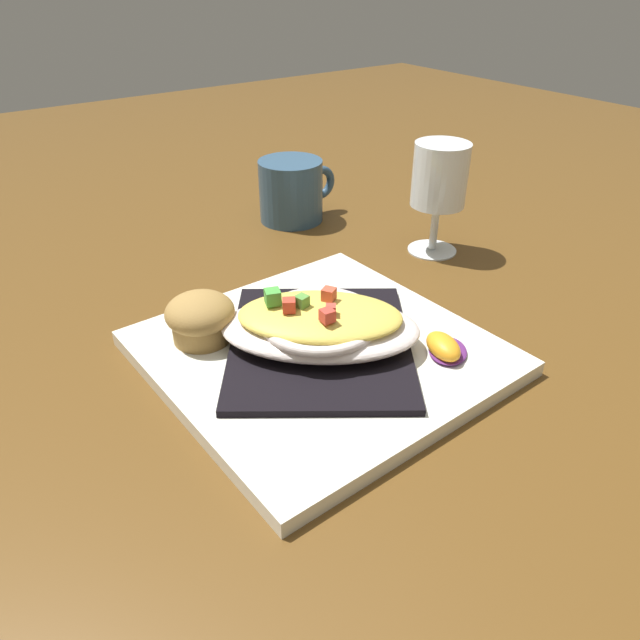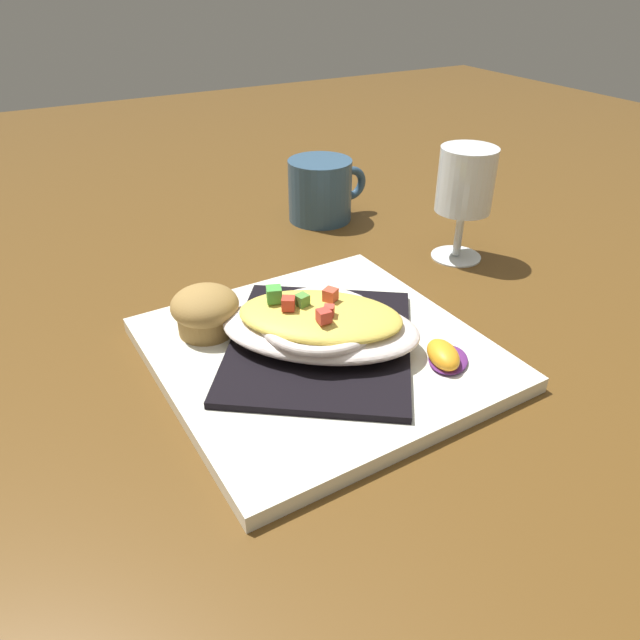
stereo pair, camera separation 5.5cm
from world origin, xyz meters
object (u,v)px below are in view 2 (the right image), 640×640
at_px(square_plate, 320,353).
at_px(gratin_dish, 320,323).
at_px(orange_garnish, 445,356).
at_px(coffee_mug, 321,193).
at_px(muffin, 205,310).
at_px(stemmed_glass, 465,187).

relative_size(square_plate, gratin_dish, 1.37).
height_order(orange_garnish, coffee_mug, coffee_mug).
distance_m(square_plate, orange_garnish, 0.12).
height_order(gratin_dish, muffin, gratin_dish).
xyz_separation_m(coffee_mug, stemmed_glass, (-0.20, -0.09, 0.06)).
xyz_separation_m(gratin_dish, stemmed_glass, (0.11, -0.27, 0.05)).
bearing_deg(muffin, gratin_dish, -132.92).
bearing_deg(square_plate, muffin, 47.10).
bearing_deg(coffee_mug, stemmed_glass, -155.74).
bearing_deg(square_plate, gratin_dish, 62.94).
distance_m(orange_garnish, coffee_mug, 0.40).
xyz_separation_m(square_plate, stemmed_glass, (0.11, -0.27, 0.09)).
distance_m(coffee_mug, stemmed_glass, 0.23).
distance_m(gratin_dish, stemmed_glass, 0.29).
bearing_deg(orange_garnish, gratin_dish, 47.65).
bearing_deg(coffee_mug, orange_garnish, 167.23).
height_order(muffin, orange_garnish, muffin).
distance_m(square_plate, muffin, 0.12).
distance_m(muffin, orange_garnish, 0.23).
height_order(muffin, stemmed_glass, stemmed_glass).
xyz_separation_m(square_plate, gratin_dish, (0.00, 0.00, 0.03)).
relative_size(gratin_dish, muffin, 3.24).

